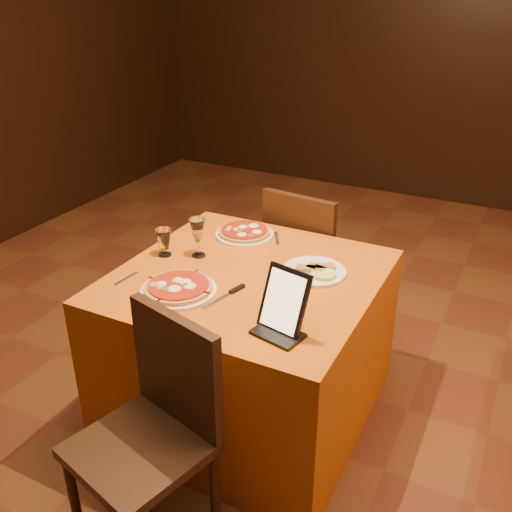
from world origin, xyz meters
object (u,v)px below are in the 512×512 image
at_px(pizza_far, 244,233).
at_px(tablet, 284,301).
at_px(pizza_near, 179,289).
at_px(chair_main_far, 313,261).
at_px(chair_main_near, 139,449).
at_px(wine_glass, 198,237).
at_px(water_glass, 164,243).
at_px(main_table, 248,345).

bearing_deg(pizza_far, tablet, -52.21).
relative_size(pizza_near, pizza_far, 1.08).
height_order(chair_main_far, pizza_far, chair_main_far).
bearing_deg(tablet, chair_main_near, -109.63).
distance_m(pizza_near, tablet, 0.51).
relative_size(chair_main_far, pizza_near, 2.89).
bearing_deg(wine_glass, chair_main_near, -71.65).
xyz_separation_m(chair_main_near, pizza_near, (-0.18, 0.55, 0.31)).
distance_m(pizza_near, water_glass, 0.36).
height_order(main_table, chair_main_far, chair_main_far).
relative_size(pizza_near, tablet, 1.29).
distance_m(main_table, pizza_near, 0.51).
relative_size(chair_main_near, wine_glass, 4.79).
height_order(chair_main_near, pizza_far, chair_main_near).
bearing_deg(chair_main_near, tablet, 72.88).
distance_m(pizza_near, pizza_far, 0.62).
relative_size(chair_main_far, water_glass, 7.00).
distance_m(wine_glass, tablet, 0.71).
distance_m(pizza_far, wine_glass, 0.32).
bearing_deg(chair_main_far, pizza_far, 71.37).
distance_m(chair_main_far, pizza_far, 0.58).
height_order(pizza_far, wine_glass, wine_glass).
relative_size(pizza_far, water_glass, 2.25).
distance_m(chair_main_near, wine_glass, 1.00).
bearing_deg(tablet, wine_glass, 160.83).
relative_size(chair_main_near, water_glass, 7.00).
distance_m(pizza_near, wine_glass, 0.35).
bearing_deg(chair_main_far, chair_main_near, 96.44).
bearing_deg(tablet, pizza_far, 140.40).
bearing_deg(chair_main_far, water_glass, 68.07).
distance_m(main_table, wine_glass, 0.56).
xyz_separation_m(pizza_far, tablet, (0.52, -0.67, 0.10)).
xyz_separation_m(main_table, chair_main_near, (0.00, -0.82, 0.08)).
xyz_separation_m(water_glass, tablet, (0.75, -0.31, 0.06)).
xyz_separation_m(pizza_near, tablet, (0.50, -0.05, 0.10)).
distance_m(chair_main_near, chair_main_far, 1.61).
distance_m(main_table, tablet, 0.67).
bearing_deg(tablet, main_table, 147.49).
relative_size(chair_main_far, wine_glass, 4.79).
height_order(pizza_near, tablet, tablet).
distance_m(main_table, chair_main_near, 0.82).
height_order(pizza_near, wine_glass, wine_glass).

